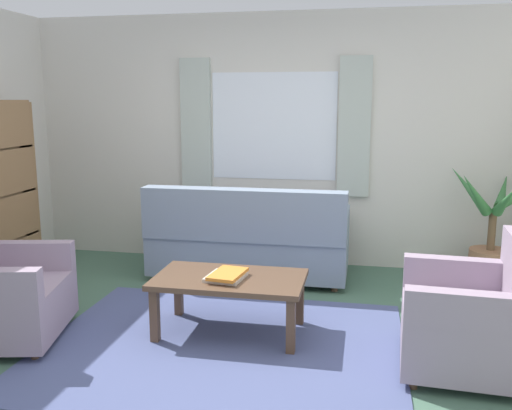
% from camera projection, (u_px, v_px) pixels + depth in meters
% --- Properties ---
extents(ground_plane, '(6.24, 6.24, 0.00)m').
position_uv_depth(ground_plane, '(222.00, 347.00, 3.93)').
color(ground_plane, '#476B56').
extents(wall_back, '(5.32, 0.12, 2.60)m').
position_uv_depth(wall_back, '(274.00, 140.00, 5.87)').
color(wall_back, silver).
rests_on(wall_back, ground_plane).
extents(window_with_curtains, '(1.98, 0.07, 1.40)m').
position_uv_depth(window_with_curtains, '(273.00, 126.00, 5.76)').
color(window_with_curtains, white).
extents(area_rug, '(2.53, 2.06, 0.01)m').
position_uv_depth(area_rug, '(222.00, 347.00, 3.93)').
color(area_rug, '#4C5684').
rests_on(area_rug, ground_plane).
extents(couch, '(1.90, 0.82, 0.92)m').
position_uv_depth(couch, '(249.00, 241.00, 5.40)').
color(couch, gray).
rests_on(couch, ground_plane).
extents(armchair_right, '(0.87, 0.89, 0.88)m').
position_uv_depth(armchair_right, '(478.00, 318.00, 3.53)').
color(armchair_right, '#998499').
rests_on(armchair_right, ground_plane).
extents(coffee_table, '(1.10, 0.64, 0.44)m').
position_uv_depth(coffee_table, '(230.00, 284.00, 4.10)').
color(coffee_table, brown).
rests_on(coffee_table, ground_plane).
extents(book_stack_on_table, '(0.29, 0.35, 0.05)m').
position_uv_depth(book_stack_on_table, '(226.00, 276.00, 4.03)').
color(book_stack_on_table, beige).
rests_on(book_stack_on_table, coffee_table).
extents(potted_plant, '(1.06, 0.91, 1.14)m').
position_uv_depth(potted_plant, '(492.00, 240.00, 5.16)').
color(potted_plant, '#9E6B4C').
rests_on(potted_plant, ground_plane).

